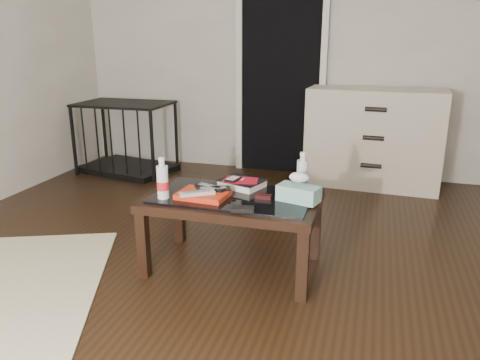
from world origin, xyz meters
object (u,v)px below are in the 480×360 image
(water_bottle_left, at_px, (162,178))
(water_bottle_right, at_px, (302,172))
(pet_crate, at_px, (127,149))
(coffee_table, at_px, (233,205))
(textbook, at_px, (242,183))
(dresser, at_px, (373,138))
(tissue_box, at_px, (299,193))

(water_bottle_left, bearing_deg, water_bottle_right, 24.93)
(pet_crate, xyz_separation_m, water_bottle_left, (1.30, -1.88, 0.35))
(coffee_table, bearing_deg, textbook, 86.99)
(water_bottle_left, distance_m, water_bottle_right, 0.82)
(dresser, bearing_deg, textbook, -109.40)
(dresser, xyz_separation_m, water_bottle_right, (-0.39, -1.77, 0.13))
(water_bottle_right, height_order, tissue_box, water_bottle_right)
(textbook, xyz_separation_m, tissue_box, (0.37, -0.16, 0.02))
(pet_crate, xyz_separation_m, textbook, (1.68, -1.56, 0.25))
(dresser, distance_m, pet_crate, 2.45)
(coffee_table, xyz_separation_m, textbook, (0.01, 0.16, 0.09))
(dresser, height_order, textbook, dresser)
(dresser, bearing_deg, tissue_box, -97.56)
(dresser, relative_size, pet_crate, 1.22)
(pet_crate, height_order, water_bottle_left, pet_crate)
(water_bottle_left, bearing_deg, coffee_table, 23.53)
(pet_crate, distance_m, water_bottle_left, 2.32)
(textbook, xyz_separation_m, water_bottle_left, (-0.38, -0.32, 0.10))
(textbook, distance_m, water_bottle_right, 0.38)
(water_bottle_right, xyz_separation_m, tissue_box, (0.01, -0.18, -0.07))
(coffee_table, xyz_separation_m, water_bottle_left, (-0.37, -0.16, 0.18))
(coffee_table, relative_size, dresser, 0.81)
(pet_crate, bearing_deg, tissue_box, -28.07)
(dresser, xyz_separation_m, tissue_box, (-0.38, -1.95, 0.06))
(textbook, height_order, water_bottle_right, water_bottle_right)
(tissue_box, bearing_deg, water_bottle_left, -151.91)
(coffee_table, relative_size, water_bottle_left, 4.20)
(coffee_table, height_order, tissue_box, tissue_box)
(dresser, xyz_separation_m, pet_crate, (-2.43, -0.23, -0.22))
(coffee_table, relative_size, textbook, 4.00)
(dresser, height_order, water_bottle_left, dresser)
(coffee_table, xyz_separation_m, dresser, (0.76, 1.95, 0.05))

